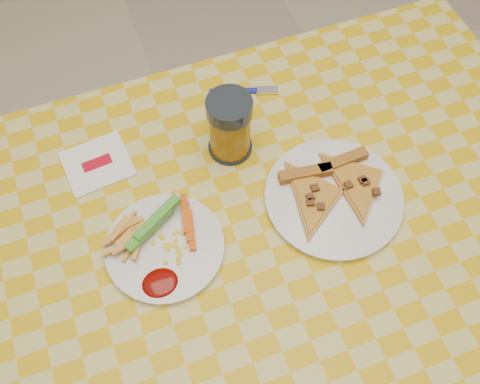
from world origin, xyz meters
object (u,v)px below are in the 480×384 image
plate_right (333,198)px  drink_glass (230,127)px  table (262,248)px  plate_left (165,248)px

plate_right → drink_glass: 0.24m
table → plate_left: bearing=170.3°
table → plate_right: (0.15, 0.02, 0.08)m
plate_right → drink_glass: size_ratio=1.79×
plate_right → plate_left: bearing=177.8°
table → drink_glass: (0.01, 0.20, 0.14)m
table → plate_right: size_ratio=5.00×
table → drink_glass: bearing=88.0°
table → plate_left: plate_left is taller
plate_left → drink_glass: bearing=42.1°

